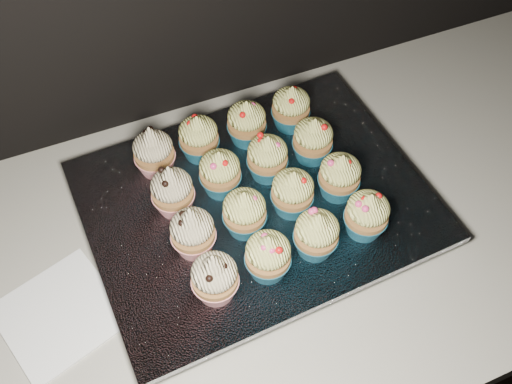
% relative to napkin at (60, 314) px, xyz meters
% --- Properties ---
extents(cabinet, '(2.40, 0.60, 0.86)m').
position_rel_napkin_xyz_m(cabinet, '(0.26, 0.02, -0.47)').
color(cabinet, black).
rests_on(cabinet, ground).
extents(worktop, '(2.44, 0.64, 0.04)m').
position_rel_napkin_xyz_m(worktop, '(0.26, 0.02, -0.02)').
color(worktop, beige).
rests_on(worktop, cabinet).
extents(napkin, '(0.19, 0.19, 0.00)m').
position_rel_napkin_xyz_m(napkin, '(0.00, 0.00, 0.00)').
color(napkin, white).
rests_on(napkin, worktop).
extents(baking_tray, '(0.47, 0.37, 0.02)m').
position_rel_napkin_xyz_m(baking_tray, '(0.32, 0.06, 0.01)').
color(baking_tray, black).
rests_on(baking_tray, worktop).
extents(foil_lining, '(0.51, 0.41, 0.01)m').
position_rel_napkin_xyz_m(foil_lining, '(0.32, 0.06, 0.03)').
color(foil_lining, silver).
rests_on(foil_lining, baking_tray).
extents(cupcake_0, '(0.06, 0.06, 0.10)m').
position_rel_napkin_xyz_m(cupcake_0, '(0.21, -0.07, 0.07)').
color(cupcake_0, red).
rests_on(cupcake_0, foil_lining).
extents(cupcake_1, '(0.06, 0.06, 0.08)m').
position_rel_napkin_xyz_m(cupcake_1, '(0.28, -0.06, 0.07)').
color(cupcake_1, '#1A607C').
rests_on(cupcake_1, foil_lining).
extents(cupcake_2, '(0.06, 0.06, 0.08)m').
position_rel_napkin_xyz_m(cupcake_2, '(0.36, -0.06, 0.07)').
color(cupcake_2, '#1A607C').
rests_on(cupcake_2, foil_lining).
extents(cupcake_3, '(0.06, 0.06, 0.08)m').
position_rel_napkin_xyz_m(cupcake_3, '(0.44, -0.06, 0.07)').
color(cupcake_3, '#1A607C').
rests_on(cupcake_3, foil_lining).
extents(cupcake_4, '(0.06, 0.06, 0.10)m').
position_rel_napkin_xyz_m(cupcake_4, '(0.20, 0.01, 0.07)').
color(cupcake_4, red).
rests_on(cupcake_4, foil_lining).
extents(cupcake_5, '(0.06, 0.06, 0.08)m').
position_rel_napkin_xyz_m(cupcake_5, '(0.28, 0.01, 0.07)').
color(cupcake_5, '#1A607C').
rests_on(cupcake_5, foil_lining).
extents(cupcake_6, '(0.06, 0.06, 0.08)m').
position_rel_napkin_xyz_m(cupcake_6, '(0.36, 0.02, 0.07)').
color(cupcake_6, '#1A607C').
rests_on(cupcake_6, foil_lining).
extents(cupcake_7, '(0.06, 0.06, 0.08)m').
position_rel_napkin_xyz_m(cupcake_7, '(0.43, 0.02, 0.07)').
color(cupcake_7, '#1A607C').
rests_on(cupcake_7, foil_lining).
extents(cupcake_8, '(0.06, 0.06, 0.10)m').
position_rel_napkin_xyz_m(cupcake_8, '(0.20, 0.09, 0.07)').
color(cupcake_8, red).
rests_on(cupcake_8, foil_lining).
extents(cupcake_9, '(0.06, 0.06, 0.08)m').
position_rel_napkin_xyz_m(cupcake_9, '(0.27, 0.09, 0.07)').
color(cupcake_9, '#1A607C').
rests_on(cupcake_9, foil_lining).
extents(cupcake_10, '(0.06, 0.06, 0.08)m').
position_rel_napkin_xyz_m(cupcake_10, '(0.35, 0.09, 0.07)').
color(cupcake_10, '#1A607C').
rests_on(cupcake_10, foil_lining).
extents(cupcake_11, '(0.06, 0.06, 0.08)m').
position_rel_napkin_xyz_m(cupcake_11, '(0.43, 0.10, 0.07)').
color(cupcake_11, '#1A607C').
rests_on(cupcake_11, foil_lining).
extents(cupcake_12, '(0.06, 0.06, 0.10)m').
position_rel_napkin_xyz_m(cupcake_12, '(0.20, 0.17, 0.07)').
color(cupcake_12, red).
rests_on(cupcake_12, foil_lining).
extents(cupcake_13, '(0.06, 0.06, 0.08)m').
position_rel_napkin_xyz_m(cupcake_13, '(0.27, 0.17, 0.07)').
color(cupcake_13, '#1A607C').
rests_on(cupcake_13, foil_lining).
extents(cupcake_14, '(0.06, 0.06, 0.08)m').
position_rel_napkin_xyz_m(cupcake_14, '(0.35, 0.17, 0.07)').
color(cupcake_14, '#1A607C').
rests_on(cupcake_14, foil_lining).
extents(cupcake_15, '(0.06, 0.06, 0.08)m').
position_rel_napkin_xyz_m(cupcake_15, '(0.43, 0.17, 0.07)').
color(cupcake_15, '#1A607C').
rests_on(cupcake_15, foil_lining).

